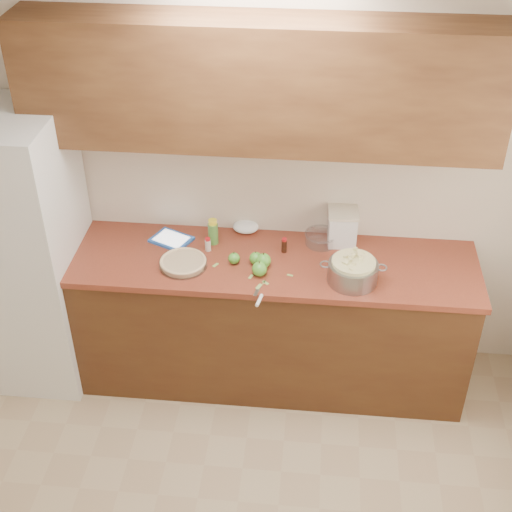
# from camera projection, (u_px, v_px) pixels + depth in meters

# --- Properties ---
(room_shell) EXTENTS (3.60, 3.60, 3.60)m
(room_shell) POSITION_uv_depth(u_px,v_px,m) (220.00, 398.00, 2.82)
(room_shell) COLOR tan
(room_shell) RESTS_ON ground
(counter_run) EXTENTS (2.64, 0.68, 0.92)m
(counter_run) POSITION_uv_depth(u_px,v_px,m) (256.00, 318.00, 4.50)
(counter_run) COLOR #4A2C14
(counter_run) RESTS_ON ground
(upper_cabinets) EXTENTS (2.60, 0.34, 0.70)m
(upper_cabinets) POSITION_uv_depth(u_px,v_px,m) (259.00, 84.00, 3.76)
(upper_cabinets) COLOR brown
(upper_cabinets) RESTS_ON room_shell
(fridge) EXTENTS (0.70, 0.70, 1.80)m
(fridge) POSITION_uv_depth(u_px,v_px,m) (20.00, 252.00, 4.34)
(fridge) COLOR silver
(fridge) RESTS_ON ground
(pie) EXTENTS (0.28, 0.28, 0.05)m
(pie) POSITION_uv_depth(u_px,v_px,m) (183.00, 263.00, 4.17)
(pie) COLOR silver
(pie) RESTS_ON counter_run
(colander) EXTENTS (0.38, 0.28, 0.14)m
(colander) POSITION_uv_depth(u_px,v_px,m) (353.00, 271.00, 4.03)
(colander) COLOR gray
(colander) RESTS_ON counter_run
(flour_canister) EXTENTS (0.19, 0.19, 0.22)m
(flour_canister) POSITION_uv_depth(u_px,v_px,m) (342.00, 227.00, 4.32)
(flour_canister) COLOR white
(flour_canister) RESTS_ON counter_run
(tablet) EXTENTS (0.29, 0.26, 0.02)m
(tablet) POSITION_uv_depth(u_px,v_px,m) (171.00, 239.00, 4.39)
(tablet) COLOR blue
(tablet) RESTS_ON counter_run
(paring_knife) EXTENTS (0.06, 0.20, 0.02)m
(paring_knife) POSITION_uv_depth(u_px,v_px,m) (259.00, 299.00, 3.92)
(paring_knife) COLOR gray
(paring_knife) RESTS_ON counter_run
(lemon_bottle) EXTENTS (0.06, 0.06, 0.17)m
(lemon_bottle) POSITION_uv_depth(u_px,v_px,m) (213.00, 232.00, 4.33)
(lemon_bottle) COLOR #4C8C38
(lemon_bottle) RESTS_ON counter_run
(cinnamon_shaker) EXTENTS (0.04, 0.04, 0.09)m
(cinnamon_shaker) POSITION_uv_depth(u_px,v_px,m) (208.00, 244.00, 4.29)
(cinnamon_shaker) COLOR beige
(cinnamon_shaker) RESTS_ON counter_run
(vanilla_bottle) EXTENTS (0.03, 0.03, 0.10)m
(vanilla_bottle) POSITION_uv_depth(u_px,v_px,m) (284.00, 245.00, 4.28)
(vanilla_bottle) COLOR black
(vanilla_bottle) RESTS_ON counter_run
(mixing_bowl) EXTENTS (0.20, 0.20, 0.08)m
(mixing_bowl) POSITION_uv_depth(u_px,v_px,m) (321.00, 238.00, 4.35)
(mixing_bowl) COLOR silver
(mixing_bowl) RESTS_ON counter_run
(paper_towel) EXTENTS (0.18, 0.16, 0.07)m
(paper_towel) POSITION_uv_depth(u_px,v_px,m) (246.00, 227.00, 4.46)
(paper_towel) COLOR white
(paper_towel) RESTS_ON counter_run
(apple_left) EXTENTS (0.07, 0.07, 0.08)m
(apple_left) POSITION_uv_depth(u_px,v_px,m) (234.00, 258.00, 4.19)
(apple_left) COLOR #4D9D2F
(apple_left) RESTS_ON counter_run
(apple_center) EXTENTS (0.08, 0.08, 0.09)m
(apple_center) POSITION_uv_depth(u_px,v_px,m) (256.00, 258.00, 4.18)
(apple_center) COLOR #4D9D2F
(apple_center) RESTS_ON counter_run
(apple_front) EXTENTS (0.09, 0.09, 0.10)m
(apple_front) POSITION_uv_depth(u_px,v_px,m) (259.00, 269.00, 4.08)
(apple_front) COLOR #4D9D2F
(apple_front) RESTS_ON counter_run
(apple_extra) EXTENTS (0.09, 0.09, 0.10)m
(apple_extra) POSITION_uv_depth(u_px,v_px,m) (264.00, 261.00, 4.15)
(apple_extra) COLOR #4D9D2F
(apple_extra) RESTS_ON counter_run
(peel_a) EXTENTS (0.04, 0.02, 0.00)m
(peel_a) POSITION_uv_depth(u_px,v_px,m) (290.00, 275.00, 4.11)
(peel_a) COLOR #95BB5B
(peel_a) RESTS_ON counter_run
(peel_b) EXTENTS (0.03, 0.04, 0.00)m
(peel_b) POSITION_uv_depth(u_px,v_px,m) (251.00, 277.00, 4.10)
(peel_b) COLOR #95BB5B
(peel_b) RESTS_ON counter_run
(peel_c) EXTENTS (0.02, 0.03, 0.00)m
(peel_c) POSITION_uv_depth(u_px,v_px,m) (264.00, 282.00, 4.05)
(peel_c) COLOR #95BB5B
(peel_c) RESTS_ON counter_run
(peel_d) EXTENTS (0.04, 0.05, 0.00)m
(peel_d) POSITION_uv_depth(u_px,v_px,m) (259.00, 286.00, 4.02)
(peel_d) COLOR #95BB5B
(peel_d) RESTS_ON counter_run
(peel_e) EXTENTS (0.04, 0.05, 0.00)m
(peel_e) POSITION_uv_depth(u_px,v_px,m) (216.00, 265.00, 4.19)
(peel_e) COLOR #95BB5B
(peel_e) RESTS_ON counter_run
(peel_f) EXTENTS (0.04, 0.04, 0.00)m
(peel_f) POSITION_uv_depth(u_px,v_px,m) (265.00, 283.00, 4.05)
(peel_f) COLOR #95BB5B
(peel_f) RESTS_ON counter_run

